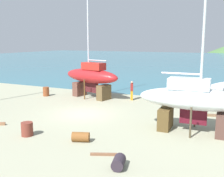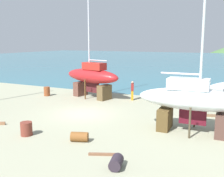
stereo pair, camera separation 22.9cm
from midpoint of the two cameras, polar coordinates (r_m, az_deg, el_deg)
ground_plane at (r=19.11m, az=-8.66°, el=-6.60°), size 41.69×41.69×0.00m
sea_water at (r=78.32m, az=18.21°, el=5.56°), size 166.76×104.25×0.01m
sailboat_small_center at (r=25.95m, az=-3.98°, el=2.51°), size 6.57×3.14×11.35m
sailboat_far_slipway at (r=16.71m, az=17.05°, el=-2.43°), size 6.67×2.30×10.64m
worker at (r=25.04m, az=4.57°, el=-0.38°), size 0.37×0.49×1.77m
barrel_tipped_center at (r=16.59m, az=-17.20°, el=-8.10°), size 0.90×0.90×0.80m
barrel_rust_far at (r=12.09m, az=1.45°, el=-15.29°), size 0.72×0.95×0.53m
barrel_ochre at (r=27.73m, az=-13.32°, el=-0.59°), size 0.82×0.82×0.90m
barrel_tipped_right at (r=15.09m, az=-6.43°, el=-10.07°), size 1.06×0.82×0.53m
timber_long_fore at (r=20.92m, az=18.60°, el=-5.33°), size 2.82×1.06×0.16m
timber_plank_far at (r=13.37m, az=-1.66°, el=-13.68°), size 1.24×0.63×0.11m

